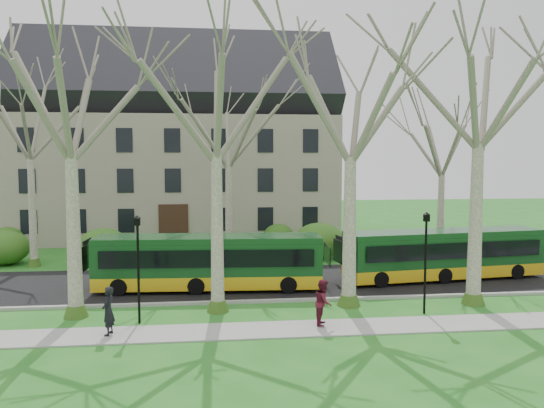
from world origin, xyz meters
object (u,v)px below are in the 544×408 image
at_px(bus_follow, 443,254).
at_px(pedestrian_a, 108,311).
at_px(pedestrian_b, 323,302).
at_px(bus_lead, 209,262).

distance_m(bus_follow, pedestrian_a, 18.15).
relative_size(bus_follow, pedestrian_b, 6.11).
bearing_deg(bus_follow, bus_lead, 177.11).
xyz_separation_m(bus_follow, pedestrian_a, (-16.49, -7.56, -0.46)).
relative_size(bus_follow, pedestrian_a, 6.03).
bearing_deg(pedestrian_a, pedestrian_b, 102.14).
relative_size(pedestrian_a, pedestrian_b, 1.01).
height_order(bus_follow, pedestrian_a, bus_follow).
bearing_deg(pedestrian_b, bus_lead, 53.48).
height_order(bus_lead, pedestrian_b, bus_lead).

